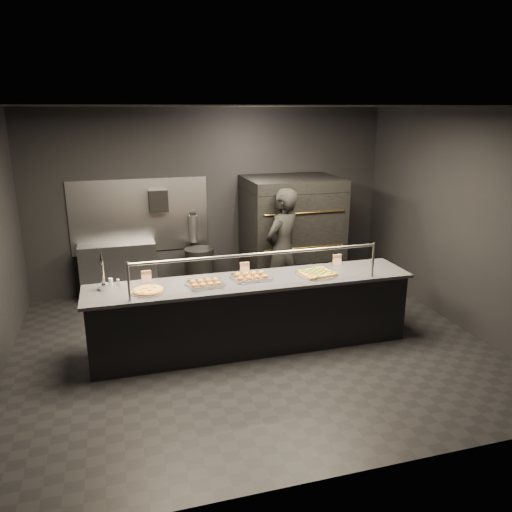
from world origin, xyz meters
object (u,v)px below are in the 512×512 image
at_px(pizza_oven, 291,234).
at_px(slider_tray_b, 251,277).
at_px(towel_dispenser, 158,201).
at_px(worker, 282,250).
at_px(slider_tray_a, 205,284).
at_px(prep_shelf, 119,271).
at_px(trash_bin, 200,272).
at_px(square_pizza, 316,273).
at_px(round_pizza, 148,291).
at_px(fire_extinguisher, 193,228).
at_px(beer_tap, 103,279).
at_px(service_counter, 252,314).

distance_m(pizza_oven, slider_tray_b, 2.21).
xyz_separation_m(towel_dispenser, worker, (1.70, -1.23, -0.62)).
relative_size(slider_tray_a, worker, 0.26).
relative_size(prep_shelf, slider_tray_a, 2.49).
xyz_separation_m(pizza_oven, trash_bin, (-1.52, 0.18, -0.57)).
relative_size(square_pizza, worker, 0.28).
bearing_deg(round_pizza, trash_bin, 65.80).
xyz_separation_m(pizza_oven, round_pizza, (-2.48, -1.97, -0.03)).
xyz_separation_m(slider_tray_b, square_pizza, (0.85, -0.08, -0.01)).
height_order(slider_tray_b, worker, worker).
height_order(fire_extinguisher, round_pizza, fire_extinguisher).
distance_m(towel_dispenser, round_pizza, 2.57).
distance_m(pizza_oven, round_pizza, 3.17).
xyz_separation_m(square_pizza, worker, (-0.05, 1.20, -0.01)).
bearing_deg(slider_tray_a, beer_tap, 170.74).
relative_size(service_counter, pizza_oven, 2.15).
distance_m(service_counter, fire_extinguisher, 2.50).
distance_m(prep_shelf, fire_extinguisher, 1.39).
distance_m(fire_extinguisher, beer_tap, 2.67).
relative_size(towel_dispenser, fire_extinguisher, 0.69).
bearing_deg(pizza_oven, fire_extinguisher, 162.11).
relative_size(pizza_oven, round_pizza, 4.64).
distance_m(fire_extinguisher, worker, 1.69).
distance_m(slider_tray_a, square_pizza, 1.45).
bearing_deg(beer_tap, fire_extinguisher, 57.57).
distance_m(service_counter, worker, 1.49).
relative_size(beer_tap, slider_tray_b, 0.91).
distance_m(prep_shelf, trash_bin, 1.31).
bearing_deg(prep_shelf, towel_dispenser, 5.71).
bearing_deg(beer_tap, towel_dispenser, 68.55).
bearing_deg(slider_tray_b, slider_tray_a, -171.43).
relative_size(fire_extinguisher, slider_tray_a, 1.05).
height_order(round_pizza, square_pizza, square_pizza).
relative_size(service_counter, fire_extinguisher, 8.12).
relative_size(pizza_oven, fire_extinguisher, 3.78).
xyz_separation_m(prep_shelf, beer_tap, (-0.18, -2.17, 0.61)).
xyz_separation_m(beer_tap, square_pizza, (2.63, -0.18, -0.12)).
xyz_separation_m(pizza_oven, beer_tap, (-2.98, -1.75, 0.09)).
xyz_separation_m(beer_tap, slider_tray_b, (1.78, -0.10, -0.11)).
height_order(beer_tap, round_pizza, beer_tap).
xyz_separation_m(prep_shelf, fire_extinguisher, (1.25, 0.08, 0.61)).
height_order(trash_bin, worker, worker).
relative_size(beer_tap, worker, 0.26).
xyz_separation_m(pizza_oven, square_pizza, (-0.35, -1.93, -0.03)).
bearing_deg(service_counter, beer_tap, 175.21).
bearing_deg(prep_shelf, slider_tray_b, -54.87).
bearing_deg(slider_tray_a, fire_extinguisher, 84.15).
xyz_separation_m(round_pizza, trash_bin, (0.96, 2.15, -0.54)).
bearing_deg(service_counter, worker, 55.67).
bearing_deg(trash_bin, towel_dispenser, 151.63).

